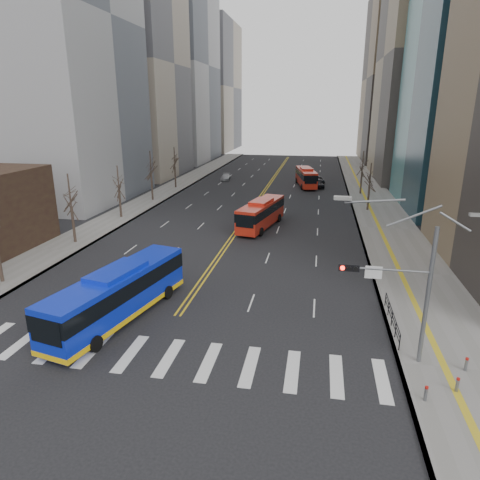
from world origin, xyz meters
name	(u,v)px	position (x,y,z in m)	size (l,w,h in m)	color
ground	(150,355)	(0.00, 0.00, 0.00)	(220.00, 220.00, 0.00)	black
sidewalk_right	(374,203)	(17.50, 45.00, 0.07)	(7.00, 130.00, 0.15)	slate
sidewalk_left	(159,195)	(-16.50, 45.00, 0.07)	(5.00, 130.00, 0.15)	slate
crosswalk	(150,355)	(0.00, 0.00, 0.01)	(26.70, 4.00, 0.01)	silver
centerline	(267,188)	(0.00, 55.00, 0.01)	(0.55, 100.00, 0.01)	gold
office_towers	(278,52)	(0.12, 68.51, 23.92)	(83.00, 134.00, 58.00)	gray
signal_mast	(401,282)	(13.77, 2.00, 4.86)	(5.37, 0.37, 9.39)	slate
pedestrian_railing	(392,316)	(14.30, 6.00, 0.82)	(0.06, 6.06, 1.02)	black
bollards	(450,380)	(16.27, -0.17, 0.55)	(2.87, 3.17, 0.78)	slate
street_trees	(195,177)	(-7.18, 34.55, 4.87)	(35.20, 47.20, 7.60)	black
blue_bus	(119,293)	(-3.70, 4.00, 1.89)	(5.22, 12.72, 3.61)	#0D25C8
red_bus_near	(261,212)	(2.59, 28.66, 1.88)	(4.58, 10.86, 3.37)	red
red_bus_far	(306,176)	(6.79, 57.94, 1.89)	(4.42, 10.90, 3.38)	red
car_white	(100,287)	(-6.98, 7.44, 0.62)	(1.30, 3.74, 1.23)	white
car_dark_mid	(318,183)	(8.97, 57.18, 0.78)	(1.84, 4.58, 1.56)	black
car_silver	(226,177)	(-9.04, 62.00, 0.60)	(1.67, 4.11, 1.19)	#AEAFB4
car_dark_far	(319,180)	(9.09, 62.36, 0.56)	(1.85, 4.02, 1.12)	black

